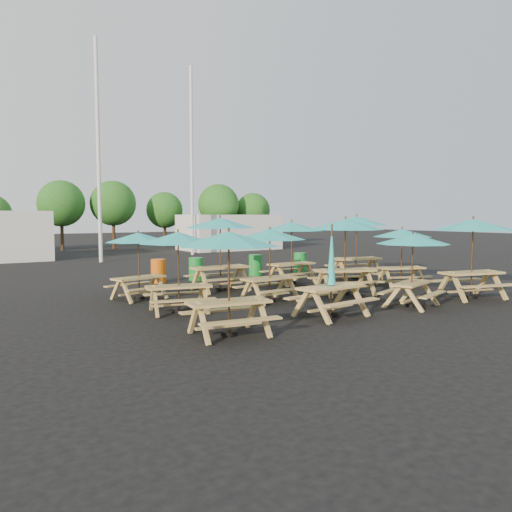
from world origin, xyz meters
TOP-DOWN VIEW (x-y plane):
  - ground at (0.00, 0.00)m, footprint 120.00×120.00m
  - picnic_unit_0 at (-4.50, -4.36)m, footprint 2.46×2.46m
  - picnic_unit_1 at (-4.33, -1.42)m, footprint 2.51×2.51m
  - picnic_unit_2 at (-4.48, 1.15)m, footprint 2.43×2.43m
  - picnic_unit_3 at (-1.35, -4.04)m, footprint 1.99×1.79m
  - picnic_unit_4 at (-1.40, -1.39)m, footprint 2.26×2.26m
  - picnic_unit_5 at (-1.58, 1.28)m, footprint 2.50×2.50m
  - picnic_unit_6 at (1.47, -4.22)m, footprint 2.57×2.57m
  - picnic_unit_7 at (1.39, -1.62)m, footprint 3.04×3.04m
  - picnic_unit_8 at (1.49, 1.36)m, footprint 2.44×2.44m
  - picnic_unit_9 at (4.15, -4.28)m, footprint 2.95×2.95m
  - picnic_unit_10 at (4.39, -1.34)m, footprint 2.62×2.62m
  - picnic_unit_11 at (4.57, 1.14)m, footprint 3.07×3.07m
  - waste_bin_0 at (-2.57, 4.35)m, footprint 0.56×0.56m
  - waste_bin_1 at (-1.06, 4.20)m, footprint 0.56×0.56m
  - waste_bin_2 at (1.70, 4.16)m, footprint 0.56×0.56m
  - waste_bin_3 at (3.94, 3.97)m, footprint 0.56×0.56m
  - mast_0 at (-2.00, 14.00)m, footprint 0.20×0.20m
  - mast_1 at (4.50, 16.00)m, footprint 0.20×0.20m
  - event_tent_1 at (9.00, 19.00)m, footprint 7.00×4.00m
  - tree_3 at (-1.75, 24.72)m, footprint 3.36×3.36m
  - tree_4 at (1.90, 24.26)m, footprint 3.41×3.41m
  - tree_5 at (6.22, 24.67)m, footprint 2.94×2.94m
  - tree_6 at (10.23, 22.90)m, footprint 3.38×3.38m
  - tree_7 at (13.63, 22.92)m, footprint 2.95×2.95m

SIDE VIEW (x-z plane):
  - ground at x=0.00m, z-range 0.00..0.00m
  - waste_bin_0 at x=-2.57m, z-range 0.00..0.90m
  - waste_bin_1 at x=-1.06m, z-range 0.00..0.90m
  - waste_bin_2 at x=1.70m, z-range 0.00..0.90m
  - waste_bin_3 at x=3.94m, z-range 0.00..0.90m
  - picnic_unit_3 at x=-1.35m, z-range -0.21..2.13m
  - event_tent_1 at x=9.00m, z-range 0.00..2.60m
  - picnic_unit_2 at x=-4.48m, z-range 0.77..2.82m
  - picnic_unit_6 at x=1.47m, z-range 0.77..2.83m
  - picnic_unit_10 at x=4.39m, z-range 0.78..2.87m
  - picnic_unit_1 at x=-4.33m, z-range 0.80..2.94m
  - picnic_unit_4 at x=-1.40m, z-range 0.81..2.98m
  - picnic_unit_0 at x=-4.50m, z-range 0.84..3.08m
  - picnic_unit_8 at x=1.49m, z-range 0.87..3.20m
  - picnic_unit_7 at x=1.39m, z-range 0.92..3.38m
  - picnic_unit_9 at x=4.15m, z-range 0.92..3.39m
  - picnic_unit_5 at x=-1.58m, z-range 0.93..3.43m
  - picnic_unit_11 at x=4.57m, z-range 0.95..3.48m
  - tree_5 at x=6.22m, z-range 0.75..5.20m
  - tree_7 at x=13.63m, z-range 0.75..5.23m
  - tree_3 at x=-1.75m, z-range 0.86..5.95m
  - tree_6 at x=10.23m, z-range 0.86..5.99m
  - tree_4 at x=1.90m, z-range 0.87..6.04m
  - mast_0 at x=-2.00m, z-range 0.00..12.00m
  - mast_1 at x=4.50m, z-range 0.00..12.00m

